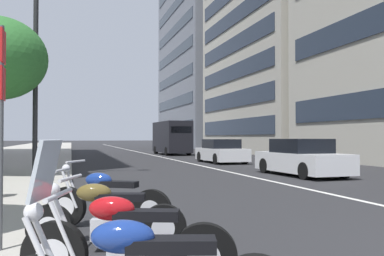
{
  "coord_description": "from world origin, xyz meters",
  "views": [
    {
      "loc": [
        -2.68,
        6.58,
        1.5
      ],
      "look_at": [
        12.72,
        2.18,
        1.85
      ],
      "focal_mm": 39.67,
      "sensor_mm": 36.0,
      "label": 1
    }
  ],
  "objects": [
    {
      "name": "sidewalk_right_plaza",
      "position": [
        30.0,
        11.01,
        0.07
      ],
      "size": [
        160.0,
        8.92,
        0.15
      ],
      "primitive_type": "cube",
      "color": "#A39E93",
      "rests_on": "ground"
    },
    {
      "name": "lane_centre_stripe",
      "position": [
        35.0,
        0.0,
        0.0
      ],
      "size": [
        110.0,
        0.16,
        0.01
      ],
      "primitive_type": "cube",
      "color": "silver",
      "rests_on": "ground"
    },
    {
      "name": "motorcycle_mid_row",
      "position": [
        1.55,
        6.05,
        0.42
      ],
      "size": [
        0.9,
        2.07,
        1.11
      ],
      "rotation": [
        0.0,
        0.0,
        1.23
      ],
      "color": "black",
      "rests_on": "ground"
    },
    {
      "name": "motorcycle_second_in_row",
      "position": [
        3.03,
        6.14,
        0.41
      ],
      "size": [
        0.8,
        2.06,
        1.09
      ],
      "rotation": [
        0.0,
        0.0,
        1.3
      ],
      "color": "black",
      "rests_on": "ground"
    },
    {
      "name": "motorcycle_by_sign_pole",
      "position": [
        4.41,
        6.01,
        0.42
      ],
      "size": [
        1.18,
        1.94,
        1.11
      ],
      "rotation": [
        0.0,
        0.0,
        1.05
      ],
      "color": "black",
      "rests_on": "ground"
    },
    {
      "name": "car_mid_block_traffic",
      "position": [
        12.15,
        -2.12,
        0.66
      ],
      "size": [
        4.55,
        2.0,
        1.44
      ],
      "rotation": [
        0.0,
        0.0,
        0.04
      ],
      "color": "silver",
      "rests_on": "ground"
    },
    {
      "name": "car_lead_in_lane",
      "position": [
        20.86,
        -1.94,
        0.64
      ],
      "size": [
        4.26,
        2.03,
        1.39
      ],
      "rotation": [
        0.0,
        0.0,
        0.03
      ],
      "color": "silver",
      "rests_on": "ground"
    },
    {
      "name": "delivery_van_ahead",
      "position": [
        33.08,
        -1.79,
        1.51
      ],
      "size": [
        5.92,
        2.29,
        2.85
      ],
      "rotation": [
        0.0,
        0.0,
        0.04
      ],
      "color": "black",
      "rests_on": "ground"
    },
    {
      "name": "parking_sign_by_curb",
      "position": [
        2.84,
        7.39,
        1.84
      ],
      "size": [
        0.32,
        0.06,
        2.7
      ],
      "color": "#47494C",
      "rests_on": "sidewalk_right_plaza"
    },
    {
      "name": "street_lamp_with_banners",
      "position": [
        13.91,
        7.57,
        4.72
      ],
      "size": [
        1.26,
        2.07,
        7.54
      ],
      "color": "#232326",
      "rests_on": "sidewalk_right_plaza"
    },
    {
      "name": "office_tower_near_left",
      "position": [
        35.75,
        -16.73,
        15.53
      ],
      "size": [
        19.59,
        16.48,
        31.05
      ],
      "color": "#B7B2A3",
      "rests_on": "ground"
    },
    {
      "name": "office_tower_mid_left",
      "position": [
        60.63,
        -18.19,
        19.34
      ],
      "size": [
        23.71,
        19.38,
        38.68
      ],
      "color": "slate",
      "rests_on": "ground"
    }
  ]
}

